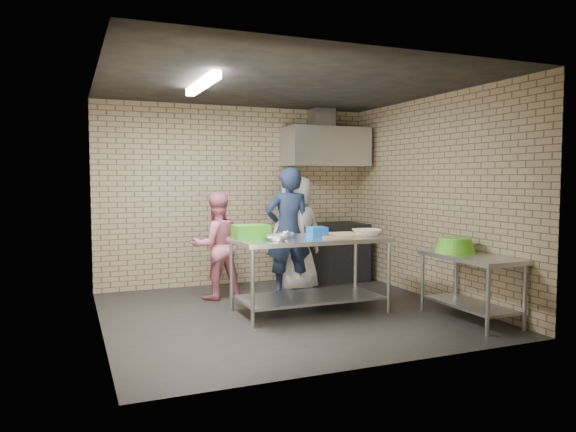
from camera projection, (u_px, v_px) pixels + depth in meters
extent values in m
plane|color=black|center=(287.00, 313.00, 6.48)|extent=(4.20, 4.20, 0.00)
plane|color=black|center=(287.00, 85.00, 6.29)|extent=(4.20, 4.20, 0.00)
cube|color=#9C8561|center=(237.00, 195.00, 8.23)|extent=(4.20, 0.06, 2.70)
cube|color=#9C8561|center=(376.00, 209.00, 4.54)|extent=(4.20, 0.06, 2.70)
cube|color=#9C8561|center=(99.00, 204.00, 5.59)|extent=(0.06, 4.00, 2.70)
cube|color=#9C8561|center=(433.00, 198.00, 7.18)|extent=(0.06, 4.00, 2.70)
cube|color=silver|center=(310.00, 275.00, 6.50)|extent=(1.81, 0.91, 0.91)
cube|color=silver|center=(470.00, 288.00, 6.12)|extent=(0.60, 1.20, 0.75)
cube|color=black|center=(327.00, 252.00, 8.48)|extent=(1.20, 0.70, 0.90)
cube|color=silver|center=(326.00, 147.00, 8.41)|extent=(1.30, 0.60, 0.60)
cube|color=#A5A8AD|center=(322.00, 119.00, 8.52)|extent=(0.35, 0.30, 0.30)
cube|color=#3F2B19|center=(337.00, 159.00, 8.71)|extent=(0.80, 0.20, 0.04)
cube|color=white|center=(202.00, 84.00, 5.91)|extent=(0.10, 1.25, 0.08)
cube|color=#3A991C|center=(251.00, 232.00, 6.31)|extent=(0.40, 0.30, 0.16)
cube|color=#1758B1|center=(317.00, 232.00, 6.39)|extent=(0.20, 0.20, 0.13)
cube|color=tan|center=(336.00, 235.00, 6.58)|extent=(0.55, 0.42, 0.03)
imported|color=silver|center=(277.00, 238.00, 6.09)|extent=(0.34, 0.34, 0.07)
imported|color=silver|center=(285.00, 235.00, 6.40)|extent=(0.26, 0.26, 0.07)
imported|color=beige|center=(367.00, 233.00, 6.59)|extent=(0.42, 0.42, 0.09)
cylinder|color=green|center=(345.00, 153.00, 8.76)|extent=(0.06, 0.06, 0.15)
imported|color=#141932|center=(288.00, 231.00, 7.45)|extent=(0.68, 0.48, 1.76)
imported|color=#CC6C7C|center=(216.00, 246.00, 7.21)|extent=(0.75, 0.62, 1.42)
imported|color=silver|center=(296.00, 234.00, 7.65)|extent=(0.83, 0.57, 1.65)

